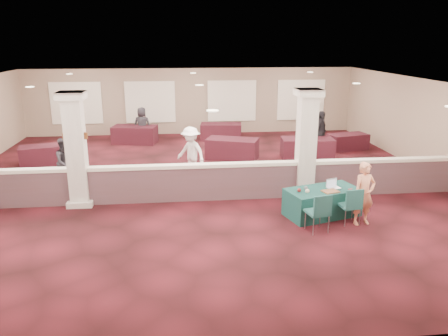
{
  "coord_description": "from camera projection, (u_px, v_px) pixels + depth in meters",
  "views": [
    {
      "loc": [
        -0.68,
        -13.54,
        4.54
      ],
      "look_at": [
        0.55,
        -2.0,
        1.1
      ],
      "focal_mm": 35.0,
      "sensor_mm": 36.0,
      "label": 1
    }
  ],
  "objects": [
    {
      "name": "ground",
      "position": [
        201.0,
        184.0,
        14.26
      ],
      "size": [
        16.0,
        16.0,
        0.0
      ],
      "primitive_type": "plane",
      "color": "#49121A",
      "rests_on": "ground"
    },
    {
      "name": "wall_back",
      "position": [
        191.0,
        101.0,
        21.44
      ],
      "size": [
        16.0,
        0.04,
        3.2
      ],
      "primitive_type": "cube",
      "color": "gray",
      "rests_on": "ground"
    },
    {
      "name": "wall_front",
      "position": [
        230.0,
        255.0,
        6.18
      ],
      "size": [
        16.0,
        0.04,
        3.2
      ],
      "primitive_type": "cube",
      "color": "gray",
      "rests_on": "ground"
    },
    {
      "name": "wall_right",
      "position": [
        438.0,
        130.0,
        14.62
      ],
      "size": [
        0.04,
        16.0,
        3.2
      ],
      "primitive_type": "cube",
      "color": "gray",
      "rests_on": "ground"
    },
    {
      "name": "ceiling",
      "position": [
        199.0,
        85.0,
        13.36
      ],
      "size": [
        16.0,
        16.0,
        0.02
      ],
      "primitive_type": "cube",
      "color": "white",
      "rests_on": "wall_back"
    },
    {
      "name": "partition_wall",
      "position": [
        203.0,
        181.0,
        12.67
      ],
      "size": [
        15.6,
        0.28,
        1.1
      ],
      "color": "brown",
      "rests_on": "ground"
    },
    {
      "name": "column_left",
      "position": [
        76.0,
        149.0,
        12.01
      ],
      "size": [
        0.72,
        0.72,
        3.2
      ],
      "color": "beige",
      "rests_on": "ground"
    },
    {
      "name": "column_right",
      "position": [
        306.0,
        143.0,
        12.67
      ],
      "size": [
        0.72,
        0.72,
        3.2
      ],
      "color": "beige",
      "rests_on": "ground"
    },
    {
      "name": "sconce_left",
      "position": [
        64.0,
        136.0,
        11.88
      ],
      "size": [
        0.12,
        0.12,
        0.18
      ],
      "color": "brown",
      "rests_on": "column_left"
    },
    {
      "name": "sconce_right",
      "position": [
        85.0,
        136.0,
        11.94
      ],
      "size": [
        0.12,
        0.12,
        0.18
      ],
      "color": "brown",
      "rests_on": "column_left"
    },
    {
      "name": "near_table",
      "position": [
        322.0,
        202.0,
        11.61
      ],
      "size": [
        2.11,
        1.46,
        0.74
      ],
      "primitive_type": "cube",
      "rotation": [
        0.0,
        0.0,
        0.29
      ],
      "color": "#0F3835",
      "rests_on": "ground"
    },
    {
      "name": "conf_chair_main",
      "position": [
        352.0,
        203.0,
        10.98
      ],
      "size": [
        0.53,
        0.53,
        0.97
      ],
      "rotation": [
        0.0,
        0.0,
        0.1
      ],
      "color": "#1D5155",
      "rests_on": "ground"
    },
    {
      "name": "conf_chair_side",
      "position": [
        320.0,
        210.0,
        10.5
      ],
      "size": [
        0.59,
        0.59,
        1.0
      ],
      "rotation": [
        0.0,
        0.0,
        0.2
      ],
      "color": "#1D5155",
      "rests_on": "ground"
    },
    {
      "name": "woman",
      "position": [
        364.0,
        194.0,
        10.95
      ],
      "size": [
        0.65,
        0.49,
        1.63
      ],
      "primitive_type": "imported",
      "rotation": [
        0.0,
        0.0,
        0.19
      ],
      "color": "tan",
      "rests_on": "ground"
    },
    {
      "name": "far_table_front_left",
      "position": [
        45.0,
        155.0,
        16.44
      ],
      "size": [
        1.89,
        1.26,
        0.7
      ],
      "primitive_type": "cube",
      "rotation": [
        0.0,
        0.0,
        0.25
      ],
      "color": "black",
      "rests_on": "ground"
    },
    {
      "name": "far_table_front_center",
      "position": [
        232.0,
        149.0,
        17.15
      ],
      "size": [
        2.19,
        1.62,
        0.8
      ],
      "primitive_type": "cube",
      "rotation": [
        0.0,
        0.0,
        -0.36
      ],
      "color": "black",
      "rests_on": "ground"
    },
    {
      "name": "far_table_front_right",
      "position": [
        307.0,
        149.0,
        17.15
      ],
      "size": [
        2.09,
        1.19,
        0.81
      ],
      "primitive_type": "cube",
      "rotation": [
        0.0,
        0.0,
        -0.1
      ],
      "color": "black",
      "rests_on": "ground"
    },
    {
      "name": "far_table_back_left",
      "position": [
        135.0,
        135.0,
        19.74
      ],
      "size": [
        2.1,
        1.35,
        0.79
      ],
      "primitive_type": "cube",
      "rotation": [
        0.0,
        0.0,
        -0.21
      ],
      "color": "black",
      "rests_on": "ground"
    },
    {
      "name": "far_table_back_center",
      "position": [
        221.0,
        132.0,
        20.41
      ],
      "size": [
        1.99,
        1.18,
        0.76
      ],
      "primitive_type": "cube",
      "rotation": [
        0.0,
        0.0,
        -0.13
      ],
      "color": "black",
      "rests_on": "ground"
    },
    {
      "name": "far_table_back_right",
      "position": [
        348.0,
        142.0,
        18.62
      ],
      "size": [
        1.79,
        1.17,
        0.67
      ],
      "primitive_type": "cube",
      "rotation": [
        0.0,
        0.0,
        0.22
      ],
      "color": "black",
      "rests_on": "ground"
    },
    {
      "name": "attendee_a",
      "position": [
        66.0,
        162.0,
        13.8
      ],
      "size": [
        0.85,
        0.81,
        1.58
      ],
      "primitive_type": "imported",
      "rotation": [
        0.0,
        0.0,
        0.71
      ],
      "color": "black",
      "rests_on": "ground"
    },
    {
      "name": "attendee_b",
      "position": [
        191.0,
        152.0,
        14.7
      ],
      "size": [
        1.16,
        1.14,
        1.74
      ],
      "primitive_type": "imported",
      "rotation": [
        0.0,
        0.0,
        -0.75
      ],
      "color": "white",
      "rests_on": "ground"
    },
    {
      "name": "attendee_c",
      "position": [
        320.0,
        133.0,
        17.59
      ],
      "size": [
        1.06,
        1.13,
        1.79
      ],
      "primitive_type": "imported",
      "rotation": [
        0.0,
        0.0,
        0.87
      ],
      "color": "black",
      "rests_on": "ground"
    },
    {
      "name": "attendee_d",
      "position": [
        142.0,
        125.0,
        19.8
      ],
      "size": [
        0.85,
        0.55,
        1.6
      ],
      "primitive_type": "imported",
      "rotation": [
        0.0,
        0.0,
        2.98
      ],
      "color": "black",
      "rests_on": "ground"
    },
    {
      "name": "laptop_base",
      "position": [
        334.0,
        188.0,
        11.57
      ],
      "size": [
        0.39,
        0.32,
        0.02
      ],
      "primitive_type": "cube",
      "rotation": [
        0.0,
        0.0,
        0.29
      ],
      "color": "silver",
      "rests_on": "near_table"
    },
    {
      "name": "laptop_screen",
      "position": [
        331.0,
        182.0,
        11.64
      ],
      "size": [
        0.32,
        0.11,
        0.22
      ],
      "primitive_type": "cube",
      "rotation": [
        0.0,
        0.0,
        0.29
      ],
      "color": "silver",
      "rests_on": "near_table"
    },
    {
      "name": "screen_glow",
      "position": [
        332.0,
        183.0,
        11.64
      ],
      "size": [
        0.29,
        0.09,
        0.19
      ],
      "primitive_type": "cube",
      "rotation": [
        0.0,
        0.0,
        0.29
      ],
      "color": "silver",
      "rests_on": "near_table"
    },
    {
      "name": "knitting",
      "position": [
        330.0,
        191.0,
        11.3
      ],
      "size": [
        0.47,
        0.4,
        0.03
      ],
      "primitive_type": "cube",
      "rotation": [
        0.0,
        0.0,
        0.29
      ],
      "color": "#AE591B",
      "rests_on": "near_table"
    },
    {
      "name": "yarn_cream",
      "position": [
        307.0,
        191.0,
        11.2
      ],
      "size": [
        0.11,
        0.11,
        0.11
      ],
      "primitive_type": "sphere",
      "color": "beige",
      "rests_on": "near_table"
    },
    {
      "name": "yarn_red",
      "position": [
        299.0,
        190.0,
        11.28
      ],
      "size": [
        0.1,
        0.1,
        0.1
      ],
      "primitive_type": "sphere",
      "color": "maroon",
      "rests_on": "near_table"
    },
    {
      "name": "yarn_grey",
      "position": [
        306.0,
        188.0,
        11.43
      ],
      "size": [
        0.1,
        0.1,
        0.1
      ],
      "primitive_type": "sphere",
      "color": "#54545A",
      "rests_on": "near_table"
    },
    {
      "name": "scissors",
      "position": [
        350.0,
        189.0,
        11.49
      ],
      "size": [
        0.12,
        0.06,
        0.01
      ],
      "primitive_type": "cube",
      "rotation": [
        0.0,
        0.0,
        0.29
      ],
      "color": "red",
      "rests_on": "near_table"
    }
  ]
}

